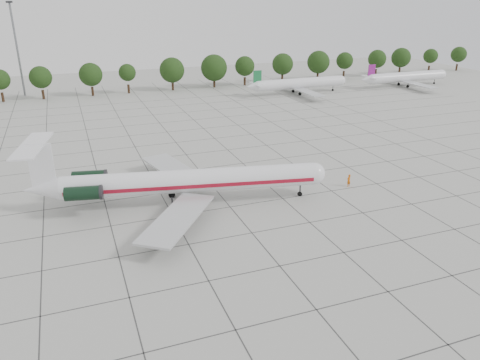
{
  "coord_description": "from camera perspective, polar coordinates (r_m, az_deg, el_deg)",
  "views": [
    {
      "loc": [
        -19.26,
        -55.0,
        27.29
      ],
      "look_at": [
        1.71,
        0.7,
        3.5
      ],
      "focal_mm": 35.0,
      "sensor_mm": 36.0,
      "label": 1
    }
  ],
  "objects": [
    {
      "name": "tree_line",
      "position": [
        141.81,
        -17.74,
        12.14
      ],
      "size": [
        249.86,
        8.44,
        10.22
      ],
      "color": "#332114",
      "rests_on": "ground"
    },
    {
      "name": "bg_airliner_e",
      "position": [
        159.08,
        19.61,
        11.75
      ],
      "size": [
        28.24,
        27.2,
        7.4
      ],
      "color": "silver",
      "rests_on": "ground"
    },
    {
      "name": "apron_joints",
      "position": [
        77.56,
        -4.91,
        1.11
      ],
      "size": [
        170.0,
        170.0,
        0.02
      ],
      "primitive_type": "cube",
      "color": "#383838",
      "rests_on": "ground"
    },
    {
      "name": "bg_airliner_d",
      "position": [
        139.8,
        7.24,
        11.57
      ],
      "size": [
        28.24,
        27.2,
        7.4
      ],
      "color": "silver",
      "rests_on": "ground"
    },
    {
      "name": "floodlight_mast",
      "position": [
        147.96,
        -25.61,
        14.71
      ],
      "size": [
        1.6,
        1.6,
        25.45
      ],
      "color": "slate",
      "rests_on": "ground"
    },
    {
      "name": "ground",
      "position": [
        64.35,
        -1.21,
        -3.31
      ],
      "size": [
        260.0,
        260.0,
        0.0
      ],
      "primitive_type": "plane",
      "color": "#ACACA4",
      "rests_on": "ground"
    },
    {
      "name": "main_airliner",
      "position": [
        64.47,
        -7.87,
        -0.17
      ],
      "size": [
        40.72,
        31.67,
        9.64
      ],
      "rotation": [
        0.0,
        0.0,
        -0.2
      ],
      "color": "silver",
      "rests_on": "ground"
    },
    {
      "name": "ground_crew",
      "position": [
        72.67,
        13.11,
        -0.04
      ],
      "size": [
        0.81,
        0.65,
        1.94
      ],
      "primitive_type": "imported",
      "rotation": [
        0.0,
        0.0,
        3.43
      ],
      "color": "#CE5A0C",
      "rests_on": "ground"
    }
  ]
}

